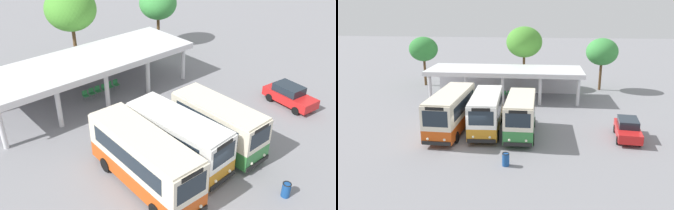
% 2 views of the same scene
% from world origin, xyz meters
% --- Properties ---
extents(ground_plane, '(180.00, 180.00, 0.00)m').
position_xyz_m(ground_plane, '(0.00, 0.00, 0.00)').
color(ground_plane, gray).
extents(city_bus_nearest_orange, '(2.62, 8.00, 3.39)m').
position_xyz_m(city_bus_nearest_orange, '(-2.23, 2.58, 1.87)').
color(city_bus_nearest_orange, black).
rests_on(city_bus_nearest_orange, ground).
extents(city_bus_second_in_row, '(2.66, 7.24, 3.19)m').
position_xyz_m(city_bus_second_in_row, '(0.68, 2.96, 1.76)').
color(city_bus_second_in_row, black).
rests_on(city_bus_second_in_row, ground).
extents(city_bus_middle_cream, '(2.35, 6.59, 3.22)m').
position_xyz_m(city_bus_middle_cream, '(3.59, 2.32, 1.78)').
color(city_bus_middle_cream, black).
rests_on(city_bus_middle_cream, ground).
extents(parked_car_flank, '(2.22, 4.33, 1.62)m').
position_xyz_m(parked_car_flank, '(12.10, 2.37, 0.83)').
color(parked_car_flank, black).
rests_on(parked_car_flank, ground).
extents(terminal_canopy, '(17.26, 5.95, 3.40)m').
position_xyz_m(terminal_canopy, '(1.11, 14.42, 2.65)').
color(terminal_canopy, silver).
rests_on(terminal_canopy, ground).
extents(waiting_chair_end_by_column, '(0.46, 0.46, 0.86)m').
position_xyz_m(waiting_chair_end_by_column, '(0.41, 13.56, 0.52)').
color(waiting_chair_end_by_column, slate).
rests_on(waiting_chair_end_by_column, ground).
extents(waiting_chair_second_from_end, '(0.46, 0.46, 0.86)m').
position_xyz_m(waiting_chair_second_from_end, '(1.01, 13.58, 0.52)').
color(waiting_chair_second_from_end, slate).
rests_on(waiting_chair_second_from_end, ground).
extents(waiting_chair_middle_seat, '(0.46, 0.46, 0.86)m').
position_xyz_m(waiting_chair_middle_seat, '(1.61, 13.61, 0.52)').
color(waiting_chair_middle_seat, slate).
rests_on(waiting_chair_middle_seat, ground).
extents(waiting_chair_fourth_seat, '(0.46, 0.46, 0.86)m').
position_xyz_m(waiting_chair_fourth_seat, '(2.20, 13.56, 0.52)').
color(waiting_chair_fourth_seat, slate).
rests_on(waiting_chair_fourth_seat, ground).
extents(waiting_chair_fifth_seat, '(0.46, 0.46, 0.86)m').
position_xyz_m(waiting_chair_fifth_seat, '(2.80, 13.63, 0.52)').
color(waiting_chair_fifth_seat, slate).
rests_on(waiting_chair_fifth_seat, ground).
extents(waiting_chair_far_end_seat, '(0.46, 0.46, 0.86)m').
position_xyz_m(waiting_chair_far_end_seat, '(3.40, 13.62, 0.52)').
color(waiting_chair_far_end_seat, slate).
rests_on(waiting_chair_far_end_seat, ground).
extents(roadside_tree_behind_canopy, '(4.52, 4.52, 7.73)m').
position_xyz_m(roadside_tree_behind_canopy, '(2.97, 19.29, 5.79)').
color(roadside_tree_behind_canopy, brown).
rests_on(roadside_tree_behind_canopy, ground).
extents(roadside_tree_east_of_canopy, '(3.87, 3.87, 6.42)m').
position_xyz_m(roadside_tree_east_of_canopy, '(12.53, 18.80, 4.76)').
color(roadside_tree_east_of_canopy, brown).
rests_on(roadside_tree_east_of_canopy, ground).
extents(litter_bin_apron, '(0.49, 0.49, 0.90)m').
position_xyz_m(litter_bin_apron, '(2.97, -3.34, 0.46)').
color(litter_bin_apron, '#19478C').
rests_on(litter_bin_apron, ground).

